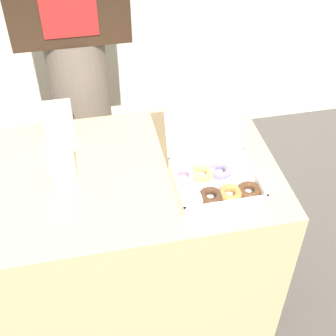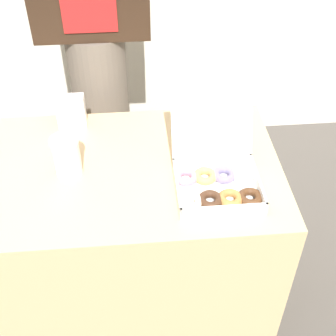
# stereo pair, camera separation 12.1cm
# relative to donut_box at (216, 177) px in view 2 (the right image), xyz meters

# --- Properties ---
(ground_plane) EXTENTS (14.00, 14.00, 0.00)m
(ground_plane) POSITION_rel_donut_box_xyz_m (-0.30, 0.11, -0.77)
(ground_plane) COLOR #4C4742
(table) EXTENTS (1.09, 0.67, 0.73)m
(table) POSITION_rel_donut_box_xyz_m (-0.30, 0.11, -0.41)
(table) COLOR tan
(table) RESTS_ON ground_plane
(donut_box) EXTENTS (0.30, 0.34, 0.27)m
(donut_box) POSITION_rel_donut_box_xyz_m (0.00, 0.00, 0.00)
(donut_box) COLOR white
(donut_box) RESTS_ON table
(coffee_cup) EXTENTS (0.10, 0.10, 0.14)m
(coffee_cup) POSITION_rel_donut_box_xyz_m (-0.49, 0.10, 0.03)
(coffee_cup) COLOR silver
(coffee_cup) RESTS_ON table
(napkin_holder) EXTENTS (0.11, 0.05, 0.13)m
(napkin_holder) POSITION_rel_donut_box_xyz_m (-0.49, 0.38, 0.02)
(napkin_holder) COLOR silver
(napkin_holder) RESTS_ON table
(person_customer) EXTENTS (0.45, 0.25, 1.79)m
(person_customer) POSITION_rel_donut_box_xyz_m (-0.40, 0.70, 0.19)
(person_customer) COLOR #665B51
(person_customer) RESTS_ON ground_plane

